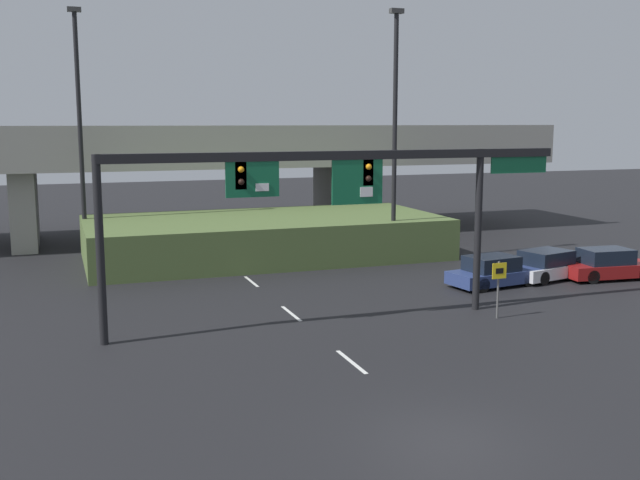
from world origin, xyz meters
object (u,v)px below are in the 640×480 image
signal_gantry (334,184)px  parked_sedan_mid_right (547,266)px  parked_sedan_far_right (607,265)px  highway_light_pole_far (395,131)px  parked_sedan_near_right (493,272)px  highway_light_pole_near (80,129)px  speed_limit_sign (499,281)px

signal_gantry → parked_sedan_mid_right: (12.29, 3.94, -4.53)m
signal_gantry → parked_sedan_far_right: size_ratio=3.88×
highway_light_pole_far → parked_sedan_near_right: (1.72, -6.99, -6.25)m
highway_light_pole_far → parked_sedan_near_right: size_ratio=2.94×
highway_light_pole_near → speed_limit_sign: bearing=-52.1°
parked_sedan_far_right → signal_gantry: bearing=-163.6°
highway_light_pole_near → parked_sedan_mid_right: 24.87m
highway_light_pole_far → signal_gantry: bearing=-124.9°
highway_light_pole_near → parked_sedan_near_right: 22.54m
signal_gantry → parked_sedan_near_right: signal_gantry is taller
signal_gantry → highway_light_pole_near: bearing=115.9°
highway_light_pole_near → highway_light_pole_far: size_ratio=1.01×
highway_light_pole_near → parked_sedan_near_right: highway_light_pole_near is taller
highway_light_pole_far → highway_light_pole_near: bearing=157.9°
signal_gantry → parked_sedan_near_right: (9.01, 3.46, -4.53)m
parked_sedan_near_right → parked_sedan_far_right: 5.96m
speed_limit_sign → highway_light_pole_near: (-14.17, 18.19, 5.55)m
signal_gantry → speed_limit_sign: size_ratio=7.98×
parked_sedan_mid_right → speed_limit_sign: bearing=-152.6°
signal_gantry → speed_limit_sign: (6.07, -1.49, -3.74)m
speed_limit_sign → parked_sedan_mid_right: bearing=41.2°
signal_gantry → parked_sedan_mid_right: 13.68m
signal_gantry → highway_light_pole_far: size_ratio=1.34×
signal_gantry → parked_sedan_far_right: (14.95, 2.98, -4.50)m
speed_limit_sign → highway_light_pole_near: highway_light_pole_near is taller
speed_limit_sign → highway_light_pole_far: (1.22, 11.95, 5.46)m
speed_limit_sign → parked_sedan_mid_right: (6.21, 5.44, -0.79)m
signal_gantry → parked_sedan_near_right: size_ratio=3.94×
highway_light_pole_far → parked_sedan_far_right: 12.38m
speed_limit_sign → highway_light_pole_far: 13.19m
parked_sedan_mid_right → parked_sedan_far_right: bearing=-33.6°
highway_light_pole_near → highway_light_pole_far: bearing=-22.1°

